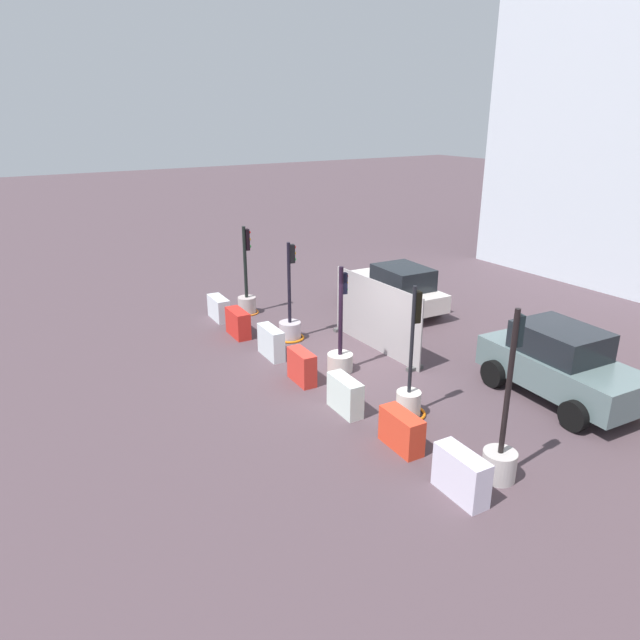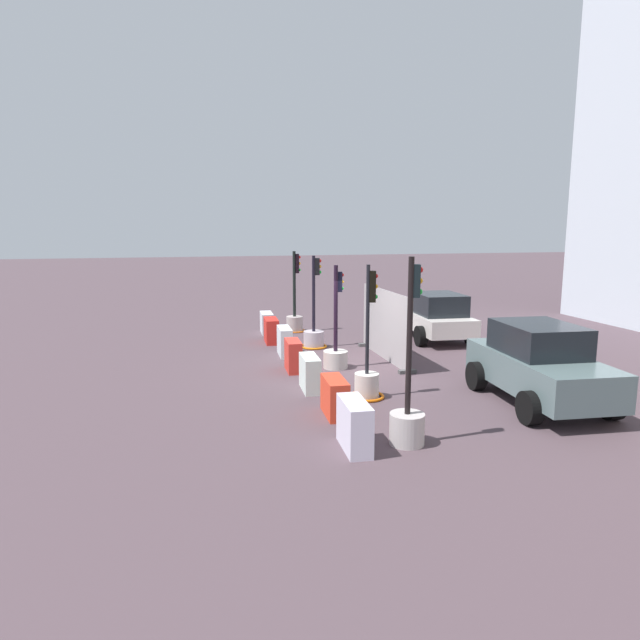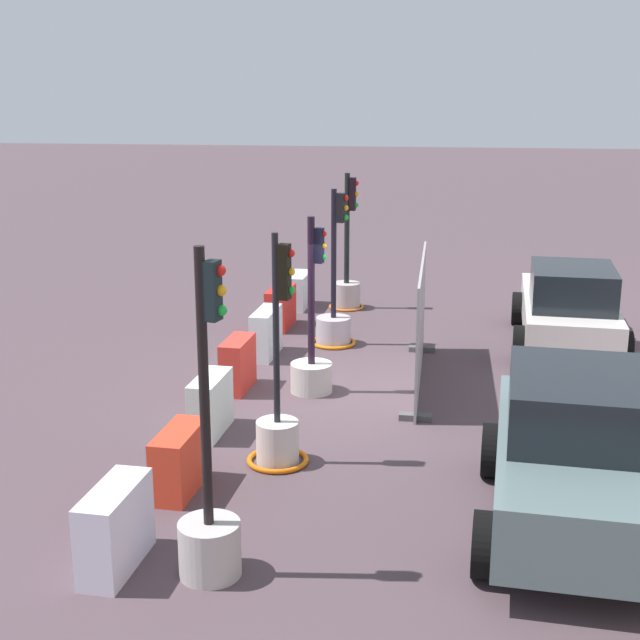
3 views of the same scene
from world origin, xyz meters
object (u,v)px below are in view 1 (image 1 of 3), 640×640
(construction_barrier_4, at_px, (345,395))
(construction_barrier_5, at_px, (401,431))
(construction_barrier_1, at_px, (238,323))
(construction_barrier_3, at_px, (302,367))
(traffic_light_1, at_px, (290,324))
(construction_barrier_6, at_px, (461,475))
(traffic_light_2, at_px, (340,353))
(traffic_light_0, at_px, (247,297))
(construction_barrier_2, at_px, (271,342))
(traffic_light_3, at_px, (409,394))
(traffic_light_4, at_px, (501,450))
(car_white_van, at_px, (395,288))
(construction_barrier_0, at_px, (219,308))
(car_grey_saloon, at_px, (560,364))

(construction_barrier_4, distance_m, construction_barrier_5, 1.93)
(construction_barrier_1, bearing_deg, construction_barrier_3, 0.03)
(traffic_light_1, height_order, construction_barrier_6, traffic_light_1)
(traffic_light_2, bearing_deg, traffic_light_0, -179.49)
(construction_barrier_2, bearing_deg, traffic_light_3, 13.28)
(construction_barrier_4, bearing_deg, traffic_light_3, 52.37)
(traffic_light_3, relative_size, construction_barrier_1, 2.80)
(traffic_light_1, xyz_separation_m, traffic_light_4, (8.57, -0.22, 0.14))
(traffic_light_3, relative_size, construction_barrier_2, 2.74)
(construction_barrier_4, bearing_deg, car_white_van, 132.31)
(construction_barrier_0, distance_m, car_white_van, 6.20)
(traffic_light_1, xyz_separation_m, construction_barrier_5, (6.71, -1.11, -0.09))
(traffic_light_0, relative_size, traffic_light_3, 0.98)
(traffic_light_4, xyz_separation_m, construction_barrier_2, (-7.62, -0.94, -0.19))
(traffic_light_2, height_order, car_white_van, traffic_light_2)
(traffic_light_0, height_order, construction_barrier_3, traffic_light_0)
(traffic_light_2, xyz_separation_m, construction_barrier_5, (3.90, -1.10, -0.12))
(car_grey_saloon, bearing_deg, construction_barrier_4, -114.40)
(traffic_light_2, height_order, car_grey_saloon, traffic_light_2)
(traffic_light_4, distance_m, car_white_van, 10.20)
(construction_barrier_1, xyz_separation_m, construction_barrier_5, (7.80, 0.16, -0.02))
(traffic_light_3, relative_size, car_grey_saloon, 0.76)
(construction_barrier_2, xyz_separation_m, construction_barrier_3, (1.91, -0.10, -0.01))
(construction_barrier_1, xyz_separation_m, construction_barrier_2, (2.04, 0.10, 0.02))
(traffic_light_4, distance_m, construction_barrier_0, 11.48)
(construction_barrier_5, distance_m, car_white_van, 9.13)
(construction_barrier_0, bearing_deg, car_grey_saloon, 25.98)
(traffic_light_0, xyz_separation_m, construction_barrier_4, (7.73, -1.15, -0.15))
(construction_barrier_1, distance_m, construction_barrier_5, 7.80)
(construction_barrier_0, distance_m, car_grey_saloon, 10.98)
(traffic_light_4, bearing_deg, construction_barrier_5, -154.41)
(car_white_van, relative_size, car_grey_saloon, 1.08)
(traffic_light_2, bearing_deg, construction_barrier_0, -168.55)
(traffic_light_0, height_order, car_white_van, traffic_light_0)
(traffic_light_2, height_order, construction_barrier_4, traffic_light_2)
(construction_barrier_2, xyz_separation_m, construction_barrier_4, (3.84, -0.06, -0.01))
(traffic_light_0, height_order, traffic_light_1, traffic_light_0)
(construction_barrier_0, height_order, construction_barrier_3, construction_barrier_3)
(traffic_light_4, bearing_deg, construction_barrier_0, -175.27)
(traffic_light_0, xyz_separation_m, traffic_light_3, (8.64, 0.02, -0.06))
(construction_barrier_1, bearing_deg, traffic_light_4, 6.18)
(construction_barrier_6, bearing_deg, traffic_light_0, 174.14)
(traffic_light_0, xyz_separation_m, construction_barrier_6, (11.51, -1.18, -0.12))
(traffic_light_2, distance_m, construction_barrier_4, 2.32)
(traffic_light_1, bearing_deg, construction_barrier_2, -50.93)
(traffic_light_0, height_order, construction_barrier_5, traffic_light_0)
(construction_barrier_4, bearing_deg, construction_barrier_2, 179.14)
(traffic_light_0, distance_m, traffic_light_1, 2.94)
(traffic_light_3, xyz_separation_m, construction_barrier_0, (-8.56, -1.12, -0.13))
(construction_barrier_0, bearing_deg, traffic_light_1, 22.15)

